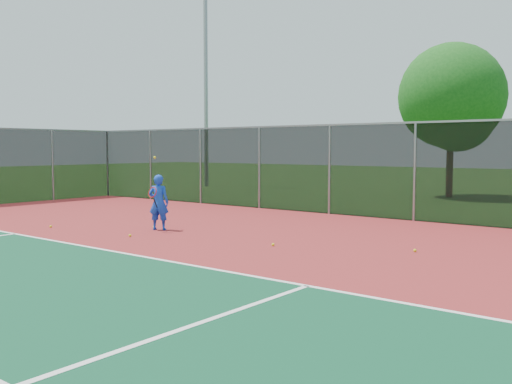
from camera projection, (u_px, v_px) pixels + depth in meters
ground at (72, 307)px, 8.06m from camera, size 120.00×120.00×0.00m
court_apron at (175, 281)px, 9.62m from camera, size 30.00×20.00×0.02m
court_lines at (22, 384)px, 5.35m from camera, size 22.10×13.05×0.00m
fence_back at (415, 170)px, 17.33m from camera, size 30.00×0.06×3.03m
tennis_player at (159, 202)px, 15.45m from camera, size 0.66×0.71×2.00m
practice_ball_0 at (415, 250)px, 12.20m from camera, size 0.07×0.07×0.07m
practice_ball_3 at (273, 245)px, 12.93m from camera, size 0.07×0.07×0.07m
practice_ball_5 at (154, 227)px, 15.86m from camera, size 0.07×0.07×0.07m
practice_ball_6 at (130, 235)px, 14.30m from camera, size 0.07×0.07×0.07m
practice_ball_7 at (51, 226)px, 15.93m from camera, size 0.07×0.07×0.07m
floodlight_nw at (206, 71)px, 33.05m from camera, size 0.90×0.40×11.86m
tree_back_left at (453, 101)px, 25.60m from camera, size 4.75×4.75×6.97m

